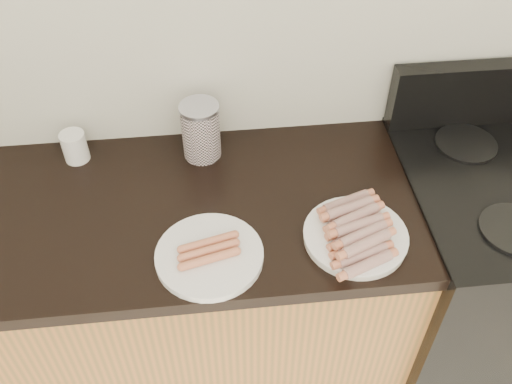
{
  "coord_description": "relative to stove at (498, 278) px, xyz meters",
  "views": [
    {
      "loc": [
        -0.15,
        0.63,
        2.01
      ],
      "look_at": [
        -0.04,
        1.62,
        1.01
      ],
      "focal_mm": 40.0,
      "sensor_mm": 36.0,
      "label": 1
    }
  ],
  "objects": [
    {
      "name": "hotdog_pile",
      "position": [
        -0.58,
        -0.15,
        0.48
      ],
      "size": [
        0.13,
        0.28,
        0.05
      ],
      "rotation": [
        0.0,
        0.0,
        0.33
      ],
      "color": "brown",
      "rests_on": "main_plate"
    },
    {
      "name": "wall_back",
      "position": [
        -0.78,
        0.32,
        0.84
      ],
      "size": [
        4.0,
        0.04,
        2.6
      ],
      "primitive_type": "cube",
      "color": "silver",
      "rests_on": "ground"
    },
    {
      "name": "main_plate",
      "position": [
        -0.58,
        -0.15,
        0.45
      ],
      "size": [
        0.33,
        0.33,
        0.02
      ],
      "primitive_type": "cylinder",
      "rotation": [
        0.0,
        0.0,
        -0.35
      ],
      "color": "white",
      "rests_on": "counter_slab"
    },
    {
      "name": "plain_sausages",
      "position": [
        -0.95,
        -0.17,
        0.47
      ],
      "size": [
        0.14,
        0.11,
        0.02
      ],
      "rotation": [
        0.0,
        0.0,
        0.25
      ],
      "color": "orange",
      "rests_on": "side_plate"
    },
    {
      "name": "burner_far_left",
      "position": [
        -0.17,
        0.17,
        0.46
      ],
      "size": [
        0.18,
        0.18,
        0.01
      ],
      "primitive_type": "cylinder",
      "color": "black",
      "rests_on": "stove"
    },
    {
      "name": "mug",
      "position": [
        -1.31,
        0.24,
        0.49
      ],
      "size": [
        0.08,
        0.08,
        0.09
      ],
      "primitive_type": "cylinder",
      "rotation": [
        0.0,
        0.0,
        -0.21
      ],
      "color": "white",
      "rests_on": "counter_slab"
    },
    {
      "name": "cabinet_base",
      "position": [
        -1.48,
        0.01,
        -0.03
      ],
      "size": [
        2.2,
        0.59,
        0.86
      ],
      "primitive_type": "cube",
      "color": "#B36E31",
      "rests_on": "floor"
    },
    {
      "name": "stove",
      "position": [
        0.0,
        0.0,
        0.0
      ],
      "size": [
        0.76,
        0.65,
        0.91
      ],
      "color": "black",
      "rests_on": "floor"
    },
    {
      "name": "counter_slab",
      "position": [
        -1.48,
        0.01,
        0.42
      ],
      "size": [
        2.2,
        0.62,
        0.04
      ],
      "primitive_type": "cube",
      "color": "black",
      "rests_on": "cabinet_base"
    },
    {
      "name": "side_plate",
      "position": [
        -0.95,
        -0.17,
        0.45
      ],
      "size": [
        0.33,
        0.33,
        0.02
      ],
      "primitive_type": "cylinder",
      "rotation": [
        0.0,
        0.0,
        0.26
      ],
      "color": "white",
      "rests_on": "counter_slab"
    },
    {
      "name": "canister",
      "position": [
        -0.95,
        0.23,
        0.53
      ],
      "size": [
        0.11,
        0.11,
        0.17
      ],
      "rotation": [
        0.0,
        0.0,
        0.17
      ],
      "color": "silver",
      "rests_on": "counter_slab"
    }
  ]
}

